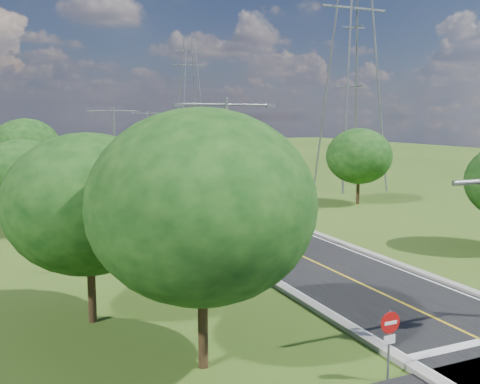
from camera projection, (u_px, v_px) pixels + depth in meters
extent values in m
plane|color=#2E4914|center=(139.00, 180.00, 76.23)|extent=(260.00, 260.00, 0.00)
cube|color=black|center=(130.00, 176.00, 81.67)|extent=(8.00, 150.00, 0.06)
cube|color=gray|center=(101.00, 176.00, 79.97)|extent=(0.50, 150.00, 0.22)
cube|color=gray|center=(157.00, 174.00, 83.35)|extent=(0.50, 150.00, 0.22)
cylinder|color=slate|center=(389.00, 346.00, 18.04)|extent=(0.08, 0.08, 2.50)
cylinder|color=#B20F0F|center=(390.00, 323.00, 17.89)|extent=(0.76, 0.05, 0.76)
cube|color=white|center=(391.00, 323.00, 17.86)|extent=(0.50, 0.02, 0.12)
cube|color=white|center=(390.00, 340.00, 17.98)|extent=(0.45, 0.04, 0.30)
cylinder|color=slate|center=(232.00, 189.00, 58.17)|extent=(0.08, 0.08, 2.40)
cube|color=white|center=(232.00, 181.00, 58.03)|extent=(0.55, 0.04, 0.70)
cube|color=gray|center=(35.00, 147.00, 144.71)|extent=(1.20, 3.00, 2.00)
cube|color=gray|center=(109.00, 145.00, 152.64)|extent=(1.20, 3.00, 2.00)
cube|color=gray|center=(73.00, 140.00, 148.45)|extent=(30.00, 3.00, 1.20)
cylinder|color=slate|center=(227.00, 189.00, 29.60)|extent=(0.22, 0.22, 10.00)
cylinder|color=slate|center=(202.00, 104.00, 28.41)|extent=(2.80, 0.12, 0.12)
cylinder|color=slate|center=(250.00, 105.00, 29.52)|extent=(2.80, 0.12, 0.12)
cube|color=slate|center=(178.00, 105.00, 27.90)|extent=(0.50, 0.25, 0.18)
cube|color=slate|center=(271.00, 106.00, 30.04)|extent=(0.50, 0.25, 0.18)
cylinder|color=slate|center=(115.00, 153.00, 59.54)|extent=(0.22, 0.22, 10.00)
cylinder|color=slate|center=(101.00, 111.00, 58.35)|extent=(2.80, 0.12, 0.12)
cylinder|color=slate|center=(126.00, 111.00, 59.46)|extent=(2.80, 0.12, 0.12)
cube|color=slate|center=(88.00, 111.00, 57.84)|extent=(0.50, 0.25, 0.18)
cube|color=slate|center=(138.00, 111.00, 59.98)|extent=(0.50, 0.25, 0.18)
cylinder|color=slate|center=(148.00, 139.00, 94.25)|extent=(0.22, 0.22, 10.00)
cylinder|color=slate|center=(140.00, 113.00, 93.05)|extent=(2.80, 0.12, 0.12)
cylinder|color=slate|center=(156.00, 113.00, 94.16)|extent=(2.80, 0.12, 0.12)
cube|color=slate|center=(132.00, 113.00, 92.54)|extent=(0.50, 0.25, 0.18)
cube|color=slate|center=(163.00, 113.00, 94.68)|extent=(0.50, 0.25, 0.18)
cube|color=slate|center=(354.00, 8.00, 63.77)|extent=(9.00, 0.25, 0.25)
cube|color=slate|center=(189.00, 65.00, 133.41)|extent=(9.00, 0.25, 0.25)
cube|color=slate|center=(189.00, 51.00, 132.94)|extent=(7.00, 0.25, 0.25)
cylinder|color=black|center=(92.00, 288.00, 23.28)|extent=(0.36, 0.36, 3.06)
ellipsoid|color=#0E350F|center=(88.00, 204.00, 22.76)|extent=(7.14, 7.14, 6.07)
cylinder|color=black|center=(26.00, 217.00, 40.66)|extent=(0.36, 0.36, 2.70)
ellipsoid|color=#0E350F|center=(23.00, 174.00, 40.20)|extent=(6.30, 6.30, 5.36)
cylinder|color=black|center=(28.00, 182.00, 60.98)|extent=(0.36, 0.36, 3.24)
ellipsoid|color=#0E350F|center=(26.00, 147.00, 60.43)|extent=(7.56, 7.56, 6.43)
cylinder|color=black|center=(8.00, 166.00, 81.99)|extent=(0.36, 0.36, 2.88)
ellipsoid|color=#0E350F|center=(7.00, 143.00, 81.50)|extent=(6.72, 6.72, 5.71)
cylinder|color=black|center=(21.00, 156.00, 104.78)|extent=(0.36, 0.36, 2.52)
ellipsoid|color=#0E350F|center=(20.00, 141.00, 104.35)|extent=(5.88, 5.88, 5.00)
cylinder|color=black|center=(203.00, 322.00, 19.01)|extent=(0.36, 0.36, 3.42)
ellipsoid|color=#0E350F|center=(202.00, 206.00, 18.42)|extent=(7.98, 7.98, 6.78)
cylinder|color=black|center=(358.00, 190.00, 55.16)|extent=(0.36, 0.36, 2.88)
ellipsoid|color=#0E350F|center=(359.00, 156.00, 54.67)|extent=(6.72, 6.72, 5.71)
cylinder|color=black|center=(258.00, 172.00, 74.75)|extent=(0.36, 0.36, 2.52)
ellipsoid|color=#0E350F|center=(258.00, 150.00, 74.32)|extent=(5.88, 5.88, 5.00)
cylinder|color=black|center=(211.00, 158.00, 97.28)|extent=(0.36, 0.36, 3.06)
ellipsoid|color=#0E350F|center=(211.00, 137.00, 96.76)|extent=(7.14, 7.14, 6.07)
cylinder|color=black|center=(162.00, 152.00, 118.11)|extent=(0.36, 0.36, 2.34)
ellipsoid|color=#0E350F|center=(162.00, 139.00, 117.72)|extent=(5.46, 5.46, 4.64)
cylinder|color=black|center=(155.00, 147.00, 137.62)|extent=(0.36, 0.36, 2.70)
ellipsoid|color=#0E350F|center=(154.00, 134.00, 137.16)|extent=(6.30, 6.30, 5.36)
imported|color=silver|center=(140.00, 161.00, 88.84)|extent=(2.95, 11.22, 3.10)
imported|color=beige|center=(100.00, 162.00, 87.18)|extent=(3.38, 11.94, 3.29)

